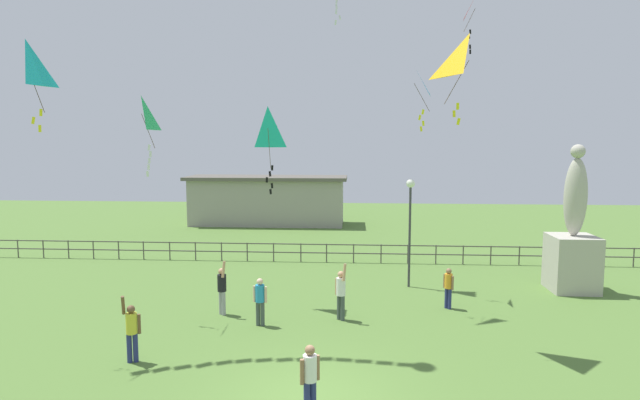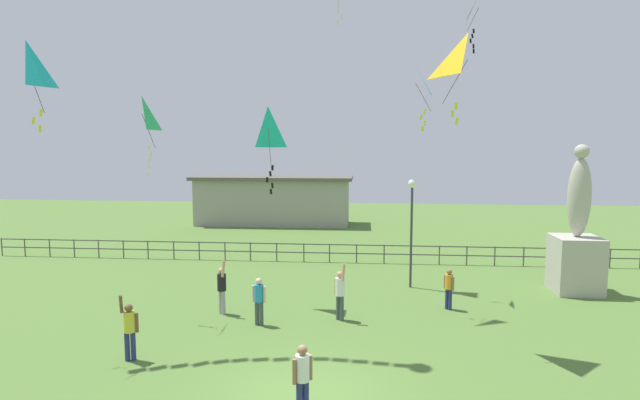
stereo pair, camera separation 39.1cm
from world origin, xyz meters
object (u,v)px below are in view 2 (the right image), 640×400
statue_monument (576,247)px  person_5 (222,287)px  person_1 (449,286)px  kite_7 (28,68)px  person_3 (259,298)px  kite_3 (467,61)px  person_4 (340,291)px  kite_0 (416,85)px  kite_2 (268,131)px  person_2 (302,376)px  person_0 (129,327)px  lamppost (412,209)px  kite_6 (478,10)px  kite_4 (142,116)px

statue_monument → person_5: statue_monument is taller
person_1 → kite_7: (-12.45, -4.64, 7.22)m
person_3 → kite_3: kite_3 is taller
person_3 → person_4: size_ratio=0.80×
kite_0 → kite_7: bearing=-149.0°
kite_2 → kite_3: (6.42, -2.94, 1.93)m
statue_monument → kite_7: (-17.90, -7.35, 6.24)m
person_2 → person_0: bearing=153.5°
person_2 → person_5: 7.57m
person_3 → kite_0: size_ratio=0.66×
person_1 → kite_0: kite_0 is taller
lamppost → person_3: (-5.39, -5.02, -2.37)m
person_3 → kite_3: size_ratio=0.63×
person_4 → kite_3: (3.74, -1.45, 7.38)m
person_0 → kite_6: (11.41, 11.01, 10.97)m
statue_monument → person_5: 14.08m
kite_0 → statue_monument: bearing=4.8°
kite_3 → kite_4: 10.56m
lamppost → kite_6: 9.59m
lamppost → kite_2: 6.88m
person_1 → kite_2: (-6.56, 0.01, 5.59)m
person_1 → kite_3: (-0.14, -2.92, 7.52)m
kite_6 → kite_0: bearing=-130.1°
person_2 → person_3: (-2.13, 5.62, -0.03)m
person_5 → kite_0: 10.60m
kite_2 → kite_3: kite_3 is taller
kite_2 → kite_7: kite_7 is taller
person_3 → kite_4: bearing=172.1°
kite_4 → person_4: bearing=1.5°
person_1 → kite_2: size_ratio=0.47×
person_1 → person_3: size_ratio=0.94×
person_1 → statue_monument: bearing=26.5°
statue_monument → kite_2: (-12.01, -2.70, 4.61)m
person_2 → statue_monument: bearing=47.0°
lamppost → kite_3: 7.73m
person_2 → kite_0: (3.26, 9.98, 7.31)m
person_1 → kite_2: kite_2 is taller
person_0 → kite_2: bearing=60.8°
kite_6 → person_4: bearing=-128.6°
statue_monument → person_4: statue_monument is taller
lamppost → kite_0: (0.01, -0.66, 4.97)m
lamppost → kite_7: bearing=-146.6°
lamppost → person_3: bearing=-137.0°
person_2 → person_5: (-3.67, 6.62, 0.03)m
statue_monument → person_2: statue_monument is taller
person_2 → person_4: (0.51, 6.35, 0.05)m
kite_6 → kite_7: kite_6 is taller
lamppost → kite_7: size_ratio=1.83×
kite_0 → kite_7: kite_0 is taller
lamppost → person_4: 5.58m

